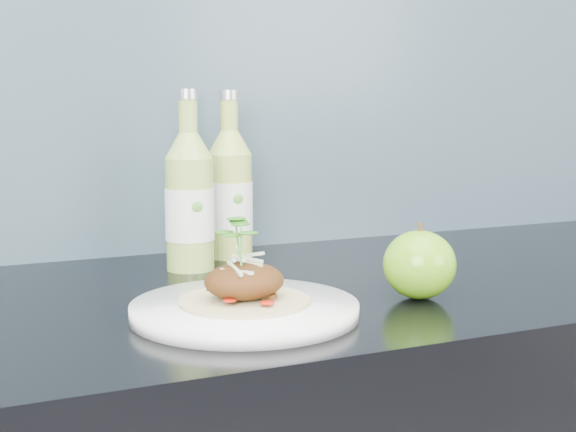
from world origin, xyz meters
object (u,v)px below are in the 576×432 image
Objects in this scene: dinner_plate at (245,310)px; green_apple at (419,265)px; cider_bottle_left at (190,202)px; cider_bottle_right at (230,195)px.

green_apple reaches higher than dinner_plate.
green_apple is 0.40× the size of cider_bottle_left.
dinner_plate is 0.36m from cider_bottle_right.
cider_bottle_left is at bearing 125.47° from green_apple.
green_apple is at bearing -2.34° from dinner_plate.
cider_bottle_right is at bearing 108.50° from green_apple.
cider_bottle_left is (-0.20, 0.28, 0.05)m from green_apple.
cider_bottle_right reaches higher than dinner_plate.
cider_bottle_left is 0.11m from cider_bottle_right.
cider_bottle_left is at bearing -163.32° from cider_bottle_right.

